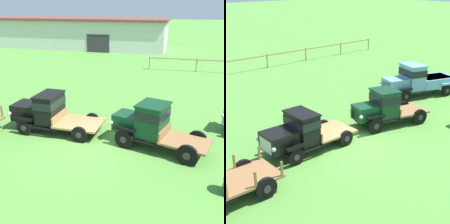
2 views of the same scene
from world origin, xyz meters
TOP-DOWN VIEW (x-y plane):
  - ground_plane at (0.00, 0.00)m, footprint 240.00×240.00m
  - farm_shed at (-11.31, 30.38)m, footprint 26.19×8.17m
  - vintage_truck_second_in_line at (-2.62, 1.43)m, footprint 4.93×2.21m
  - vintage_truck_midrow_center at (2.87, 0.92)m, footprint 4.83×2.84m

SIDE VIEW (x-z plane):
  - ground_plane at x=0.00m, z-range 0.00..0.00m
  - vintage_truck_second_in_line at x=-2.62m, z-range 0.04..2.08m
  - vintage_truck_midrow_center at x=2.87m, z-range 0.06..2.21m
  - farm_shed at x=-11.31m, z-range 0.02..4.44m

